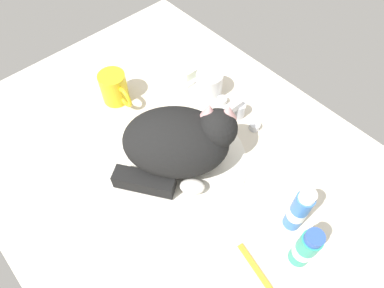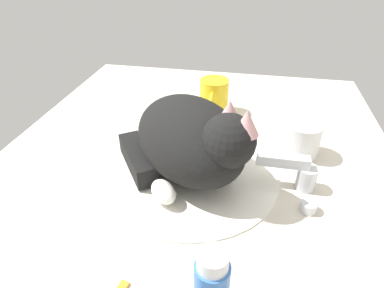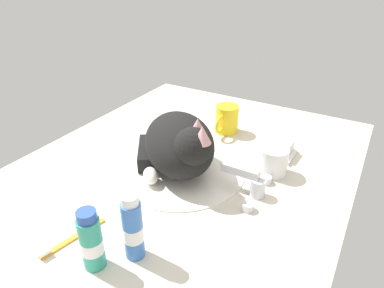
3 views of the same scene
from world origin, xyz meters
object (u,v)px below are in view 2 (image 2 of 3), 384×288
cat (193,140)px  soap_bar (296,121)px  coffee_mug (214,97)px  rinse_cup (302,139)px  faucet (299,174)px

cat → soap_bar: size_ratio=4.35×
coffee_mug → rinse_cup: coffee_mug is taller
coffee_mug → soap_bar: bearing=74.0°
coffee_mug → soap_bar: (5.74, 20.02, -1.74)cm
cat → coffee_mug: size_ratio=2.67×
faucet → soap_bar: faucet is taller
rinse_cup → soap_bar: size_ratio=1.04×
cat → soap_bar: bearing=136.5°
soap_bar → rinse_cup: bearing=1.7°
cat → soap_bar: 30.03cm
faucet → cat: cat is taller
faucet → coffee_mug: (-26.30, -18.98, 1.45)cm
coffee_mug → cat: bearing=-0.6°
faucet → soap_bar: 20.60cm
coffee_mug → faucet: bearing=35.8°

